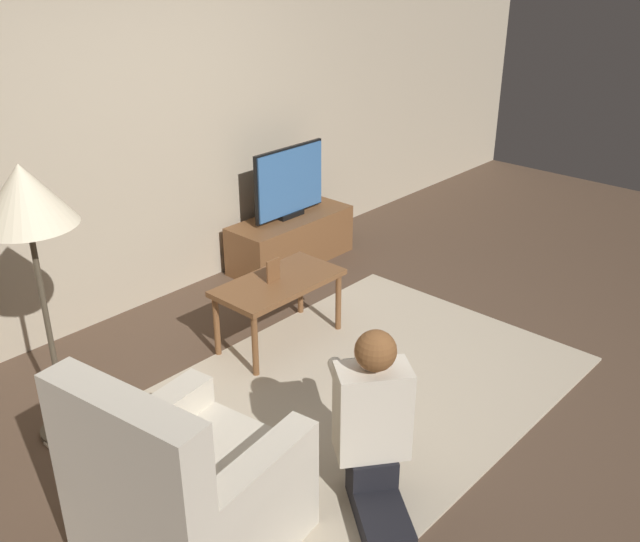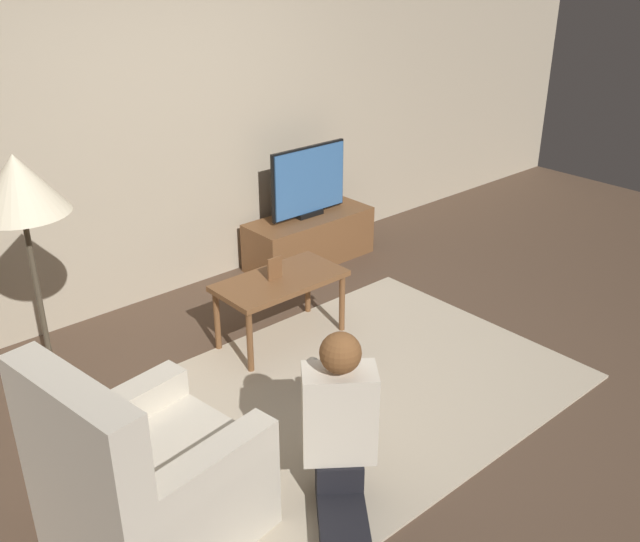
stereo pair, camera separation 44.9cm
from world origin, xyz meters
name	(u,v)px [view 2 (the right image)]	position (x,y,z in m)	size (l,w,h in m)	color
ground_plane	(337,400)	(0.00, 0.00, 0.00)	(10.00, 10.00, 0.00)	brown
wall_back	(151,123)	(0.00, 1.93, 1.30)	(10.00, 0.06, 2.60)	tan
rug	(337,399)	(0.00, 0.00, 0.01)	(2.85, 1.88, 0.02)	#BCAD93
tv_stand	(309,239)	(1.17, 1.62, 0.20)	(1.09, 0.42, 0.40)	brown
tv	(309,181)	(1.17, 1.62, 0.70)	(0.73, 0.08, 0.58)	black
coffee_table	(280,286)	(0.18, 0.75, 0.41)	(0.85, 0.44, 0.47)	brown
floor_lamp	(20,195)	(-1.28, 0.95, 1.32)	(0.48, 0.48, 1.53)	#4C4233
armchair	(147,485)	(-1.35, -0.24, 0.31)	(0.90, 0.85, 0.99)	beige
person_kneeling	(340,424)	(-0.55, -0.61, 0.45)	(0.71, 0.81, 0.91)	black
picture_frame	(275,268)	(0.16, 0.77, 0.54)	(0.11, 0.01, 0.15)	brown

